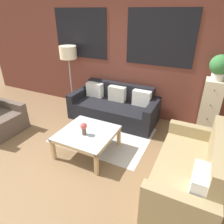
{
  "coord_description": "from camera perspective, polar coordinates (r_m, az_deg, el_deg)",
  "views": [
    {
      "loc": [
        1.95,
        -1.82,
        2.3
      ],
      "look_at": [
        0.44,
        1.25,
        0.55
      ],
      "focal_mm": 32.0,
      "sensor_mm": 36.0,
      "label": 1
    }
  ],
  "objects": [
    {
      "name": "ground_plane",
      "position": [
        3.52,
        -16.18,
        -15.01
      ],
      "size": [
        16.0,
        16.0,
        0.0
      ],
      "primitive_type": "plane",
      "color": "brown"
    },
    {
      "name": "wall_back_brick",
      "position": [
        4.77,
        1.55,
        16.32
      ],
      "size": [
        8.4,
        0.09,
        2.8
      ],
      "color": "brown",
      "rests_on": "ground_plane"
    },
    {
      "name": "rug",
      "position": [
        4.15,
        -2.36,
        -6.57
      ],
      "size": [
        1.85,
        1.41,
        0.0
      ],
      "color": "#BCB7B2",
      "rests_on": "ground_plane"
    },
    {
      "name": "couch_dark",
      "position": [
        4.64,
        0.65,
        1.37
      ],
      "size": [
        1.98,
        0.88,
        0.78
      ],
      "color": "black",
      "rests_on": "ground_plane"
    },
    {
      "name": "settee_vintage",
      "position": [
        3.06,
        21.21,
        -15.83
      ],
      "size": [
        0.8,
        1.65,
        0.92
      ],
      "color": "#99845B",
      "rests_on": "ground_plane"
    },
    {
      "name": "coffee_table",
      "position": [
        3.52,
        -7.11,
        -6.53
      ],
      "size": [
        0.92,
        0.92,
        0.42
      ],
      "color": "silver",
      "rests_on": "ground_plane"
    },
    {
      "name": "floor_lamp",
      "position": [
        5.08,
        -12.39,
        15.68
      ],
      "size": [
        0.4,
        0.4,
        1.55
      ],
      "color": "#B2B2B7",
      "rests_on": "ground_plane"
    },
    {
      "name": "drawer_cabinet",
      "position": [
        4.36,
        26.06,
        0.95
      ],
      "size": [
        0.35,
        0.37,
        1.16
      ],
      "color": "beige",
      "rests_on": "ground_plane"
    },
    {
      "name": "potted_plant",
      "position": [
        4.1,
        28.44,
        11.45
      ],
      "size": [
        0.35,
        0.35,
        0.46
      ],
      "color": "silver",
      "rests_on": "drawer_cabinet"
    },
    {
      "name": "flower_vase",
      "position": [
        3.37,
        -8.09,
        -4.47
      ],
      "size": [
        0.11,
        0.11,
        0.22
      ],
      "color": "brown",
      "rests_on": "coffee_table"
    }
  ]
}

